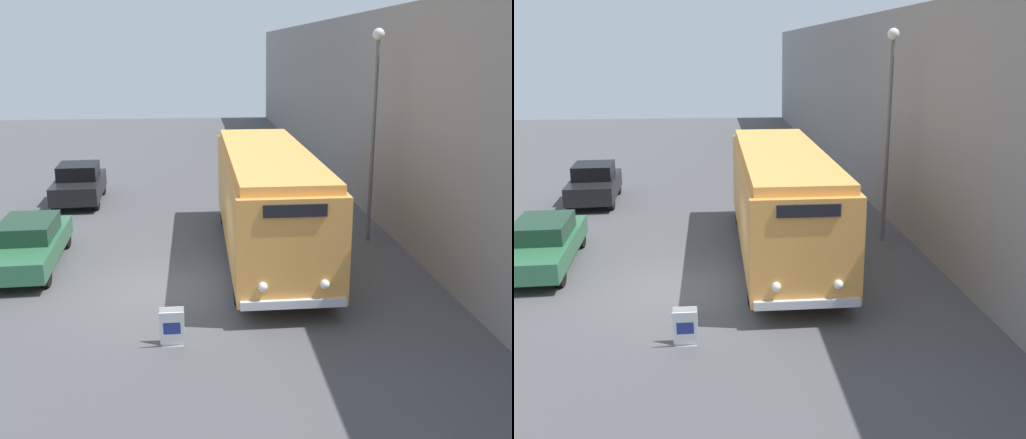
% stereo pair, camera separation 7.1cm
% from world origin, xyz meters
% --- Properties ---
extents(ground_plane, '(80.00, 80.00, 0.00)m').
position_xyz_m(ground_plane, '(0.00, 0.00, 0.00)').
color(ground_plane, '#4C4C4F').
extents(building_wall_right, '(0.30, 60.00, 7.42)m').
position_xyz_m(building_wall_right, '(7.48, 10.00, 3.71)').
color(building_wall_right, gray).
rests_on(building_wall_right, ground_plane).
extents(vintage_bus, '(2.55, 9.98, 3.24)m').
position_xyz_m(vintage_bus, '(2.97, 2.51, 1.82)').
color(vintage_bus, black).
rests_on(vintage_bus, ground_plane).
extents(sign_board, '(0.52, 0.31, 0.83)m').
position_xyz_m(sign_board, '(0.26, -3.02, 0.40)').
color(sign_board, gray).
rests_on(sign_board, ground_plane).
extents(streetlamp, '(0.36, 0.36, 6.70)m').
position_xyz_m(streetlamp, '(6.46, 3.69, 4.32)').
color(streetlamp, '#595E60').
rests_on(streetlamp, ground_plane).
extents(parked_car_near, '(1.89, 4.75, 1.38)m').
position_xyz_m(parked_car_near, '(-3.98, 2.24, 0.71)').
color(parked_car_near, black).
rests_on(parked_car_near, ground_plane).
extents(parked_car_mid, '(1.99, 4.10, 1.58)m').
position_xyz_m(parked_car_mid, '(-3.91, 9.77, 0.78)').
color(parked_car_mid, black).
rests_on(parked_car_mid, ground_plane).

